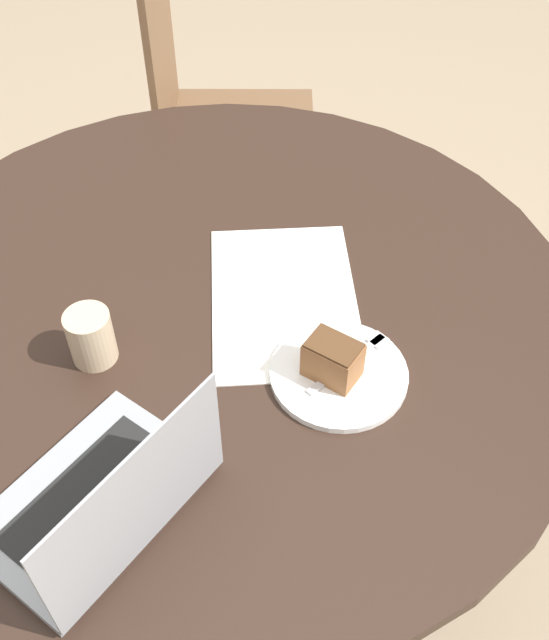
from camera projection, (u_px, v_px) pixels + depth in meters
name	position (u px, v px, depth m)	size (l,w,h in m)	color
ground_plane	(233.00, 505.00, 1.81)	(12.00, 12.00, 0.00)	gray
dining_table	(220.00, 350.00, 1.39)	(1.26, 1.26, 0.71)	black
chair	(211.00, 112.00, 2.09)	(0.43, 0.43, 0.99)	brown
paper_document	(284.00, 300.00, 1.29)	(0.38, 0.27, 0.00)	white
plate	(339.00, 374.00, 1.17)	(0.22, 0.22, 0.01)	white
cake_slice	(333.00, 359.00, 1.14)	(0.09, 0.10, 0.07)	brown
fork	(355.00, 357.00, 1.18)	(0.13, 0.14, 0.00)	silver
coffee_glass	(91.00, 337.00, 1.17)	(0.07, 0.07, 0.09)	#C6AD89
laptop	(104.00, 500.00, 0.98)	(0.37, 0.35, 0.21)	gray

